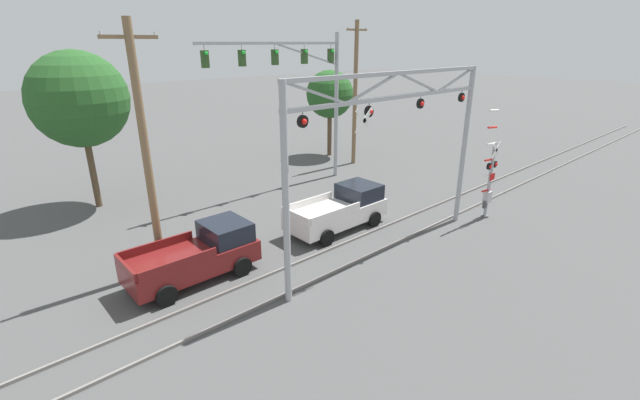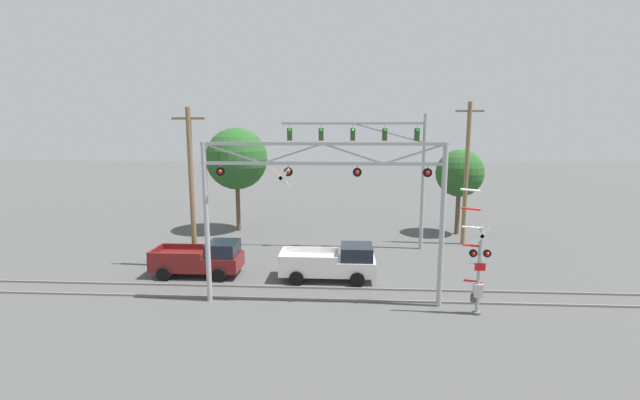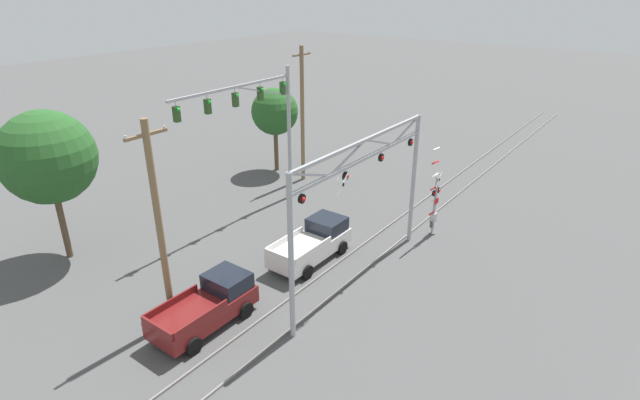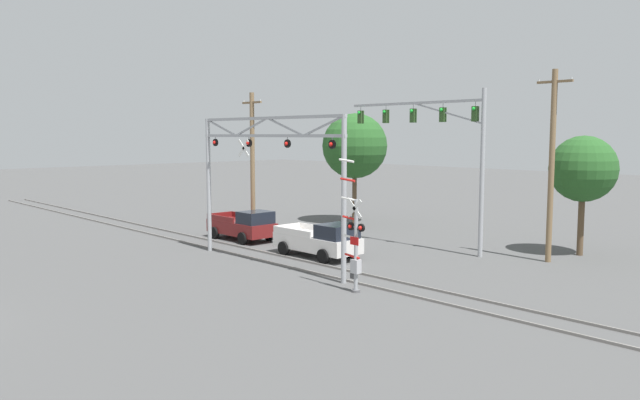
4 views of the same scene
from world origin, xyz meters
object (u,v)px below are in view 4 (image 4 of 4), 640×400
object	(u,v)px
pickup_truck_lead	(321,240)
background_tree_beyond_span	(583,169)
traffic_signal_span	(446,140)
pickup_truck_following	(244,226)
utility_pole_left	(253,163)
crossing_signal_mast	(355,245)
background_tree_far_left_verge	(355,146)
utility_pole_right	(552,164)
crossing_gantry	(268,164)

from	to	relation	value
pickup_truck_lead	background_tree_beyond_span	distance (m)	14.05
traffic_signal_span	pickup_truck_lead	distance (m)	8.62
pickup_truck_lead	pickup_truck_following	xyz separation A→B (m)	(-6.94, 0.25, -0.00)
traffic_signal_span	pickup_truck_lead	size ratio (longest dim) A/B	1.87
utility_pole_left	crossing_signal_mast	bearing A→B (deg)	-21.47
pickup_truck_lead	background_tree_far_left_verge	bearing A→B (deg)	125.86
traffic_signal_span	pickup_truck_lead	bearing A→B (deg)	-118.10
pickup_truck_lead	background_tree_beyond_span	world-z (taller)	background_tree_beyond_span
utility_pole_left	utility_pole_right	size ratio (longest dim) A/B	0.94
background_tree_far_left_verge	background_tree_beyond_span	bearing A→B (deg)	-0.50
crossing_gantry	background_tree_far_left_verge	world-z (taller)	background_tree_far_left_verge
pickup_truck_lead	utility_pole_right	size ratio (longest dim) A/B	0.52
crossing_signal_mast	traffic_signal_span	distance (m)	11.15
utility_pole_left	crossing_gantry	bearing A→B (deg)	-32.43
crossing_gantry	crossing_signal_mast	world-z (taller)	crossing_gantry
crossing_signal_mast	utility_pole_right	size ratio (longest dim) A/B	0.57
pickup_truck_following	background_tree_far_left_verge	xyz separation A→B (m)	(-0.59, 10.16, 4.60)
pickup_truck_following	utility_pole_left	size ratio (longest dim) A/B	0.52
traffic_signal_span	pickup_truck_following	world-z (taller)	traffic_signal_span
pickup_truck_following	utility_pole_right	size ratio (longest dim) A/B	0.49
crossing_gantry	pickup_truck_lead	size ratio (longest dim) A/B	2.15
utility_pole_left	background_tree_beyond_span	world-z (taller)	utility_pole_left
background_tree_beyond_span	background_tree_far_left_verge	world-z (taller)	background_tree_far_left_verge
crossing_gantry	background_tree_far_left_verge	bearing A→B (deg)	117.83
utility_pole_left	background_tree_far_left_verge	xyz separation A→B (m)	(0.29, 8.81, 0.92)
pickup_truck_lead	utility_pole_left	distance (m)	8.78
pickup_truck_following	background_tree_beyond_span	world-z (taller)	background_tree_beyond_span
crossing_signal_mast	utility_pole_left	distance (m)	15.17
crossing_gantry	utility_pole_right	size ratio (longest dim) A/B	1.11
traffic_signal_span	utility_pole_left	size ratio (longest dim) A/B	1.03
pickup_truck_lead	utility_pole_right	bearing A→B (deg)	40.95
background_tree_far_left_verge	utility_pole_left	bearing A→B (deg)	-91.86
crossing_signal_mast	background_tree_far_left_verge	distance (m)	20.05
utility_pole_left	utility_pole_right	distance (m)	17.39
background_tree_beyond_span	background_tree_far_left_verge	bearing A→B (deg)	179.50
utility_pole_left	background_tree_far_left_verge	distance (m)	8.86
pickup_truck_following	background_tree_beyond_span	distance (m)	19.07
traffic_signal_span	pickup_truck_lead	xyz separation A→B (m)	(-3.26, -6.11, -5.13)
utility_pole_left	utility_pole_right	xyz separation A→B (m)	(16.38, 5.84, 0.30)
utility_pole_right	traffic_signal_span	bearing A→B (deg)	-165.96
background_tree_beyond_span	background_tree_far_left_verge	xyz separation A→B (m)	(-16.41, 0.14, 0.98)
crossing_signal_mast	background_tree_far_left_verge	xyz separation A→B (m)	(-13.62, 14.28, 3.58)
pickup_truck_lead	background_tree_beyond_span	bearing A→B (deg)	49.14
utility_pole_right	background_tree_beyond_span	distance (m)	2.87
crossing_signal_mast	background_tree_beyond_span	world-z (taller)	background_tree_beyond_span
utility_pole_right	background_tree_beyond_span	world-z (taller)	utility_pole_right
utility_pole_left	utility_pole_right	world-z (taller)	utility_pole_right
traffic_signal_span	background_tree_far_left_verge	size ratio (longest dim) A/B	1.17
crossing_gantry	background_tree_beyond_span	world-z (taller)	crossing_gantry
crossing_signal_mast	utility_pole_left	xyz separation A→B (m)	(-13.90, 5.47, 2.66)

